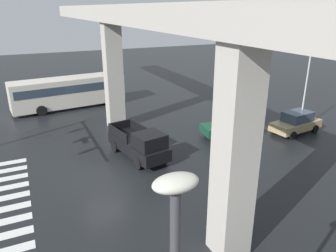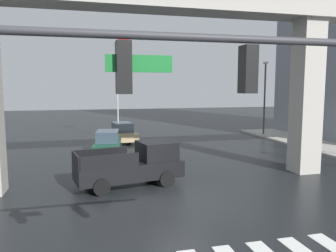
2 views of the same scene
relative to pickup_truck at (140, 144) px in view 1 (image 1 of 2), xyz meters
name	(u,v)px [view 1 (image 1 of 2)]	position (x,y,z in m)	size (l,w,h in m)	color
ground_plane	(103,177)	(1.54, -2.92, -0.99)	(120.00, 120.00, 0.00)	black
crosswalk_stripes	(1,199)	(1.54, -8.34, -0.98)	(9.35, 2.80, 0.01)	silver
elevated_overpass	(150,33)	(1.54, 0.26, 7.15)	(58.13, 1.85, 9.60)	#ADA89E
pickup_truck	(140,144)	(0.00, 0.00, 0.00)	(5.36, 2.82, 2.08)	black
city_bus	(69,91)	(-13.76, -2.36, 0.73)	(3.71, 11.01, 2.99)	beige
sedan_tan	(296,122)	(0.84, 12.84, -0.14)	(2.32, 4.47, 1.72)	tan
sedan_dark_green	(230,125)	(-0.78, 7.68, -0.14)	(2.39, 4.50, 1.72)	#14472D
flagpole	(310,65)	(0.65, 13.65, 4.33)	(1.16, 0.12, 9.09)	silver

